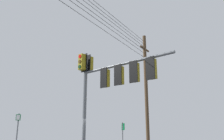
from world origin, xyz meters
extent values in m
cylinder|color=slate|center=(0.86, -0.85, 2.83)|extent=(0.20, 0.20, 5.66)
cylinder|color=slate|center=(2.32, -3.12, 5.03)|extent=(3.03, 4.61, 0.14)
cube|color=olive|center=(1.11, -0.69, 5.58)|extent=(0.41, 0.41, 0.90)
cube|color=black|center=(0.97, -0.78, 5.58)|extent=(0.27, 0.39, 1.04)
cylinder|color=red|center=(1.25, -0.60, 5.88)|extent=(0.13, 0.18, 0.20)
cylinder|color=#3C2703|center=(1.25, -0.60, 5.58)|extent=(0.13, 0.18, 0.20)
cylinder|color=black|center=(1.25, -0.60, 5.28)|extent=(0.13, 0.18, 0.20)
cube|color=olive|center=(0.61, -1.01, 5.58)|extent=(0.41, 0.41, 0.90)
cube|color=black|center=(0.75, -0.92, 5.58)|extent=(0.27, 0.39, 1.04)
cylinder|color=red|center=(0.47, -1.10, 5.88)|extent=(0.13, 0.18, 0.20)
cylinder|color=#3C2703|center=(0.47, -1.10, 5.58)|extent=(0.13, 0.18, 0.20)
cylinder|color=black|center=(0.47, -1.10, 5.28)|extent=(0.13, 0.18, 0.20)
cube|color=olive|center=(1.68, -2.13, 4.48)|extent=(0.41, 0.41, 0.90)
cube|color=black|center=(1.53, -2.21, 4.48)|extent=(0.26, 0.40, 1.04)
cylinder|color=red|center=(1.82, -2.04, 4.78)|extent=(0.13, 0.19, 0.20)
cylinder|color=#3C2703|center=(1.82, -2.04, 4.48)|extent=(0.13, 0.19, 0.20)
cylinder|color=black|center=(1.82, -2.04, 4.18)|extent=(0.13, 0.19, 0.20)
cube|color=olive|center=(2.18, -2.90, 4.48)|extent=(0.42, 0.42, 0.90)
cube|color=black|center=(2.03, -2.99, 4.48)|extent=(0.28, 0.39, 1.04)
cylinder|color=red|center=(2.31, -2.81, 4.78)|extent=(0.14, 0.18, 0.20)
cylinder|color=#3C2703|center=(2.31, -2.81, 4.48)|extent=(0.14, 0.18, 0.20)
cylinder|color=black|center=(2.31, -2.81, 4.18)|extent=(0.14, 0.18, 0.20)
cube|color=olive|center=(2.67, -3.67, 4.48)|extent=(0.42, 0.42, 0.90)
cube|color=black|center=(2.53, -3.77, 4.48)|extent=(0.28, 0.39, 1.04)
cylinder|color=red|center=(2.81, -3.58, 4.78)|extent=(0.14, 0.18, 0.20)
cylinder|color=#3C2703|center=(2.81, -3.58, 4.48)|extent=(0.14, 0.18, 0.20)
cylinder|color=black|center=(2.81, -3.58, 4.18)|extent=(0.14, 0.18, 0.20)
cube|color=olive|center=(3.17, -4.44, 4.48)|extent=(0.41, 0.41, 0.90)
cube|color=black|center=(3.02, -4.53, 4.48)|extent=(0.26, 0.40, 1.04)
cylinder|color=red|center=(3.31, -4.36, 4.78)|extent=(0.13, 0.19, 0.20)
cylinder|color=#3C2703|center=(3.31, -4.36, 4.48)|extent=(0.13, 0.19, 0.20)
cylinder|color=black|center=(3.31, -4.36, 4.18)|extent=(0.13, 0.19, 0.20)
cylinder|color=#4C3823|center=(7.35, 5.11, 5.27)|extent=(0.30, 0.30, 10.54)
cube|color=#4C3823|center=(7.35, 5.11, 9.30)|extent=(1.35, 1.18, 0.12)
cube|color=#0C7238|center=(-2.48, 0.06, 2.57)|extent=(0.25, 0.13, 0.31)
cube|color=white|center=(-2.49, 0.05, 2.57)|extent=(0.18, 0.09, 0.25)
cube|color=#0C7238|center=(3.65, 0.85, 2.20)|extent=(0.08, 0.37, 0.41)
cube|color=white|center=(3.67, 0.85, 2.20)|extent=(0.05, 0.31, 0.35)
cylinder|color=black|center=(0.21, -1.45, 8.34)|extent=(14.29, 13.12, 0.21)
cylinder|color=black|center=(0.21, -1.45, 8.75)|extent=(14.29, 13.12, 0.21)
cylinder|color=black|center=(0.21, -1.45, 9.04)|extent=(14.29, 13.12, 0.21)
camera|label=1|loc=(-1.65, -13.91, 1.52)|focal=39.33mm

